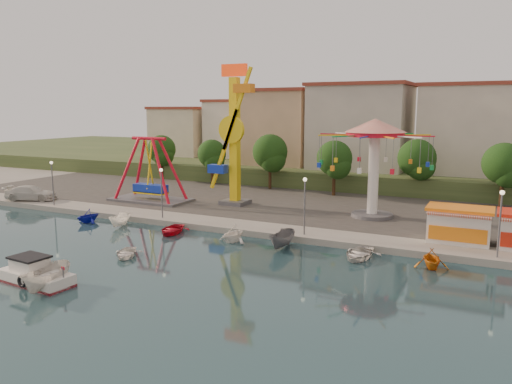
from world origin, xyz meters
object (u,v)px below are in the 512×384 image
Objects in this scene: wave_swinger at (375,146)px; rowboat_a at (126,253)px; kamikaze_tower at (235,138)px; van at (31,193)px; cabin_motorboat at (35,276)px; skiff at (47,278)px; pirate_ship_ride at (150,171)px.

wave_swinger reaches higher than rowboat_a.
wave_swinger is at bearing 1.62° from kamikaze_tower.
kamikaze_tower is 2.62× the size of van.
van is (-40.85, -9.26, -6.68)m from wave_swinger.
kamikaze_tower reaches higher than wave_swinger.
rowboat_a is at bearing 83.46° from cabin_motorboat.
cabin_motorboat reaches higher than skiff.
skiff is 0.69× the size of van.
kamikaze_tower is at bearing 13.10° from pirate_ship_ride.
cabin_motorboat is 1.36× the size of skiff.
kamikaze_tower is 27.01m from van.
rowboat_a is (-15.02, -21.53, -7.87)m from wave_swinger.
rowboat_a is 8.22m from skiff.
rowboat_a is (12.02, -18.57, -4.07)m from pirate_ship_ride.
pirate_ship_ride is 11.78m from kamikaze_tower.
rowboat_a is (1.29, -21.06, -8.25)m from kamikaze_tower.
wave_swinger is 3.67× the size of rowboat_a.
pirate_ship_ride is at bearing -88.42° from van.
skiff is (0.35, -8.20, 0.51)m from rowboat_a.
pirate_ship_ride is 2.31× the size of skiff.
van reaches higher than cabin_motorboat.
kamikaze_tower is 16.32m from wave_swinger.
pirate_ship_ride is at bearing 116.29° from cabin_motorboat.
cabin_motorboat is at bearing -152.25° from van.
kamikaze_tower is 2.80× the size of cabin_motorboat.
wave_swinger is (16.31, 0.46, -0.38)m from kamikaze_tower.
rowboat_a is 0.50× the size of van.
wave_swinger reaches higher than van.
cabin_motorboat is at bearing -127.33° from rowboat_a.
wave_swinger is at bearing 53.99° from skiff.
kamikaze_tower reaches higher than skiff.
kamikaze_tower is at bearing 67.13° from rowboat_a.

